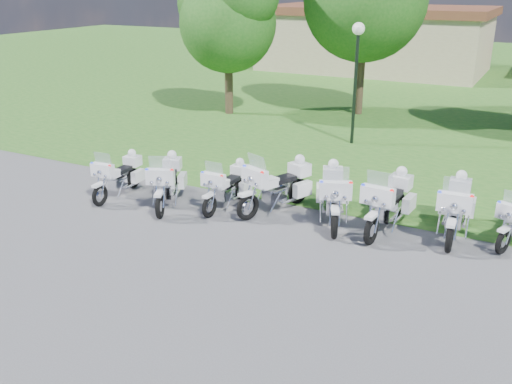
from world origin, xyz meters
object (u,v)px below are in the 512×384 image
at_px(motorcycle_2, 227,185).
at_px(motorcycle_6, 456,207).
at_px(motorcycle_3, 278,185).
at_px(lamp_post, 357,54).
at_px(motorcycle_5, 389,202).
at_px(motorcycle_0, 119,175).
at_px(motorcycle_4, 333,194).
at_px(motorcycle_1, 167,181).

relative_size(motorcycle_2, motorcycle_6, 0.85).
bearing_deg(motorcycle_3, lamp_post, -65.30).
height_order(motorcycle_5, motorcycle_6, motorcycle_5).
height_order(motorcycle_0, motorcycle_4, motorcycle_4).
height_order(motorcycle_0, lamp_post, lamp_post).
relative_size(motorcycle_3, motorcycle_4, 0.99).
height_order(motorcycle_0, motorcycle_2, motorcycle_0).
xyz_separation_m(motorcycle_2, lamp_post, (0.92, 7.56, 2.67)).
height_order(motorcycle_2, lamp_post, lamp_post).
bearing_deg(motorcycle_3, motorcycle_5, -155.63).
bearing_deg(motorcycle_0, lamp_post, -119.95).
relative_size(motorcycle_1, motorcycle_4, 0.93).
xyz_separation_m(motorcycle_0, motorcycle_4, (5.94, 1.07, 0.11)).
relative_size(motorcycle_2, motorcycle_5, 0.84).
relative_size(motorcycle_4, motorcycle_6, 0.95).
distance_m(motorcycle_0, motorcycle_3, 4.54).
bearing_deg(motorcycle_5, motorcycle_0, 14.45).
height_order(motorcycle_3, lamp_post, lamp_post).
distance_m(motorcycle_1, motorcycle_4, 4.45).
distance_m(motorcycle_1, lamp_post, 8.92).
relative_size(motorcycle_4, lamp_post, 0.55).
xyz_separation_m(motorcycle_2, motorcycle_6, (5.68, 0.94, 0.10)).
xyz_separation_m(motorcycle_0, motorcycle_6, (8.79, 1.63, 0.10)).
xyz_separation_m(motorcycle_0, motorcycle_2, (3.10, 0.69, -0.00)).
height_order(motorcycle_1, motorcycle_6, motorcycle_6).
relative_size(motorcycle_5, motorcycle_6, 1.01).
distance_m(motorcycle_3, motorcycle_5, 2.89).
distance_m(motorcycle_3, motorcycle_6, 4.41).
distance_m(motorcycle_0, motorcycle_4, 6.04).
bearing_deg(motorcycle_4, motorcycle_1, -9.45).
relative_size(motorcycle_3, motorcycle_5, 0.94).
bearing_deg(motorcycle_4, motorcycle_5, 163.84).
height_order(motorcycle_0, motorcycle_1, motorcycle_1).
distance_m(motorcycle_2, lamp_post, 8.07).
relative_size(motorcycle_0, motorcycle_2, 1.00).
height_order(motorcycle_1, lamp_post, lamp_post).
relative_size(motorcycle_4, motorcycle_5, 0.94).
relative_size(motorcycle_2, motorcycle_3, 0.90).
xyz_separation_m(motorcycle_3, lamp_post, (-0.39, 7.17, 2.56)).
distance_m(motorcycle_1, motorcycle_3, 2.98).
xyz_separation_m(motorcycle_0, motorcycle_3, (4.41, 1.08, 0.10)).
xyz_separation_m(motorcycle_0, motorcycle_5, (7.30, 1.21, 0.11)).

